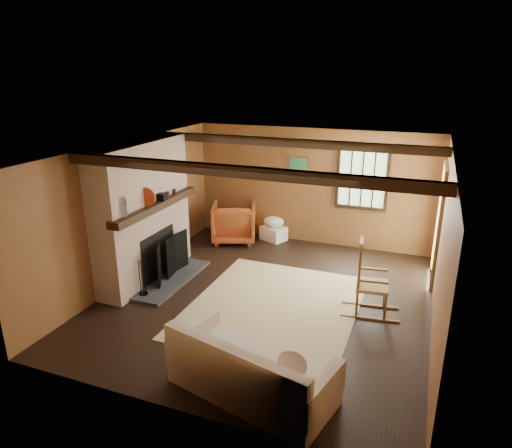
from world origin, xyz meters
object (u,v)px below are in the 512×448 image
at_px(sofa, 250,374).
at_px(laundry_basket, 274,233).
at_px(rocking_chair, 369,283).
at_px(armchair, 234,222).
at_px(fireplace, 144,218).

distance_m(sofa, laundry_basket, 4.97).
relative_size(rocking_chair, sofa, 0.58).
relative_size(sofa, armchair, 2.23).
height_order(laundry_basket, armchair, armchair).
bearing_deg(fireplace, laundry_basket, 60.20).
xyz_separation_m(fireplace, rocking_chair, (3.80, 0.12, -0.60)).
height_order(sofa, laundry_basket, sofa).
bearing_deg(fireplace, armchair, 72.60).
height_order(fireplace, laundry_basket, fireplace).
height_order(rocking_chair, sofa, rocking_chair).
distance_m(rocking_chair, laundry_basket, 3.39).
bearing_deg(fireplace, rocking_chair, 1.88).
bearing_deg(sofa, laundry_basket, 119.99).
bearing_deg(sofa, fireplace, 155.76).
relative_size(rocking_chair, laundry_basket, 2.38).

